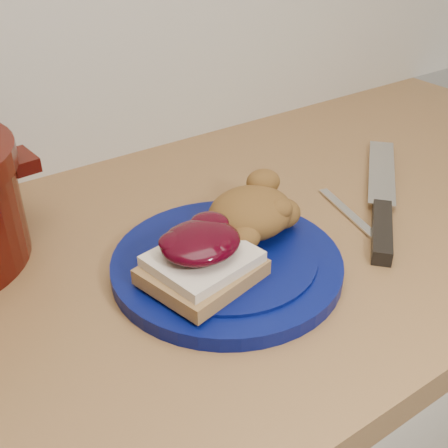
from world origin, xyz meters
TOP-DOWN VIEW (x-y plane):
  - plate at (0.03, 1.44)m, footprint 0.30×0.30m
  - sandwich at (-0.01, 1.43)m, footprint 0.13×0.12m
  - stuffing_mound at (0.08, 1.47)m, footprint 0.12×0.11m
  - chef_knife at (0.27, 1.42)m, footprint 0.28×0.25m
  - butter_knife at (0.24, 1.44)m, footprint 0.05×0.16m

SIDE VIEW (x-z plane):
  - butter_knife at x=0.24m, z-range 0.90..0.90m
  - plate at x=0.03m, z-range 0.90..0.92m
  - chef_knife at x=0.27m, z-range 0.90..0.92m
  - sandwich at x=-0.01m, z-range 0.92..0.98m
  - stuffing_mound at x=0.08m, z-range 0.92..0.98m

